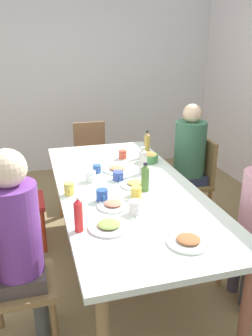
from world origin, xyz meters
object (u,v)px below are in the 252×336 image
at_px(plate_3, 188,241).
at_px(cup_2, 136,193).
at_px(plate_0, 113,205).
at_px(chair_4, 91,156).
at_px(chair_0, 195,177).
at_px(bottle_1, 78,215).
at_px(cup_1, 135,207).
at_px(plate_2, 109,226).
at_px(person_3, 17,237).
at_px(plate_1, 135,184).
at_px(bowl_0, 148,157).
at_px(dining_table, 126,194).
at_px(cup_4, 91,177).
at_px(cup_7, 118,176).
at_px(plate_4, 117,169).
at_px(bottle_0, 145,178).
at_px(cup_6, 102,195).
at_px(bottle_3, 143,161).
at_px(cup_5, 69,189).
at_px(chair_2, 11,197).
at_px(chair_3, 6,277).
at_px(cup_0, 97,169).
at_px(person_0, 189,155).
at_px(cup_3, 123,155).
at_px(bottle_2, 147,144).

bearing_deg(plate_3, cup_2, -170.07).
bearing_deg(plate_0, chair_4, 174.49).
relative_size(chair_0, bottle_1, 4.00).
bearing_deg(chair_4, cup_1, -1.82).
relative_size(plate_0, cup_1, 1.86).
bearing_deg(plate_2, person_3, -91.37).
relative_size(plate_1, bowl_0, 1.31).
xyz_separation_m(chair_4, plate_3, (2.43, 0.12, 0.26)).
bearing_deg(bowl_0, dining_table, -35.81).
height_order(person_3, cup_4, person_3).
bearing_deg(dining_table, cup_7, -168.34).
height_order(plate_4, bowl_0, bowl_0).
xyz_separation_m(cup_2, bottle_0, (-0.12, 0.11, 0.06)).
distance_m(plate_2, cup_6, 0.39).
bearing_deg(bottle_3, cup_5, -68.39).
bearing_deg(bottle_1, cup_4, 164.59).
relative_size(cup_4, bottle_1, 0.55).
height_order(dining_table, chair_2, chair_2).
bearing_deg(chair_3, cup_6, 119.19).
bearing_deg(bowl_0, cup_0, -74.28).
relative_size(cup_2, cup_7, 0.91).
bearing_deg(plate_0, person_3, -67.45).
bearing_deg(plate_2, plate_1, 149.34).
bearing_deg(cup_4, cup_0, 154.38).
height_order(cup_6, bottle_1, bottle_1).
xyz_separation_m(dining_table, cup_2, (0.25, 0.01, 0.11)).
xyz_separation_m(bowl_0, cup_6, (0.70, -0.59, -0.00)).
height_order(plate_0, cup_7, cup_7).
height_order(chair_2, plate_1, chair_2).
bearing_deg(bowl_0, chair_3, -49.37).
relative_size(person_0, chair_3, 1.40).
height_order(chair_0, plate_2, chair_0).
bearing_deg(plate_2, cup_2, 141.05).
height_order(cup_0, cup_7, same).
xyz_separation_m(chair_0, cup_7, (0.45, -0.93, 0.28)).
bearing_deg(plate_3, bottle_3, 175.36).
relative_size(cup_0, bottle_1, 0.48).
height_order(dining_table, plate_3, plate_3).
height_order(plate_3, cup_0, cup_0).
xyz_separation_m(chair_3, plate_3, (0.30, 1.02, 0.26)).
bearing_deg(cup_3, dining_table, -12.94).
bearing_deg(bowl_0, person_0, 101.65).
distance_m(chair_2, plate_3, 1.80).
xyz_separation_m(person_0, cup_2, (0.83, -0.80, 0.05)).
distance_m(chair_4, cup_5, 1.68).
bearing_deg(chair_0, cup_7, -64.20).
relative_size(cup_1, cup_3, 1.07).
xyz_separation_m(chair_2, chair_3, (1.17, 0.00, 0.00)).
bearing_deg(cup_6, chair_4, 172.41).
bearing_deg(person_0, bottle_2, -99.74).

